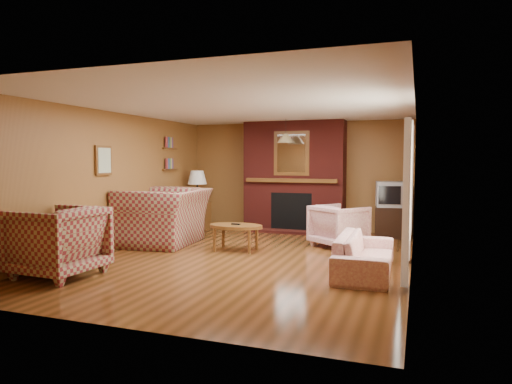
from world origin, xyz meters
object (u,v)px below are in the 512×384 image
at_px(plaid_armchair, 58,241).
at_px(crt_tv, 390,194).
at_px(side_table, 198,216).
at_px(floral_sofa, 365,254).
at_px(coffee_table, 236,228).
at_px(table_lamp, 197,185).
at_px(floral_armchair, 339,226).
at_px(tv_stand, 390,222).
at_px(plaid_loveseat, 165,216).
at_px(fireplace, 294,177).

distance_m(plaid_armchair, crt_tv, 6.21).
bearing_deg(side_table, floral_sofa, -35.17).
bearing_deg(coffee_table, table_lamp, 131.11).
distance_m(floral_armchair, table_lamp, 3.56).
bearing_deg(table_lamp, tv_stand, 4.82).
relative_size(plaid_loveseat, crt_tv, 2.54).
height_order(coffee_table, side_table, side_table).
bearing_deg(floral_armchair, coffee_table, 67.34).
bearing_deg(crt_tv, table_lamp, -175.26).
height_order(floral_sofa, crt_tv, crt_tv).
xyz_separation_m(side_table, crt_tv, (4.15, 0.34, 0.57)).
bearing_deg(floral_sofa, table_lamp, 53.64).
height_order(coffee_table, crt_tv, crt_tv).
distance_m(fireplace, crt_tv, 2.08).
xyz_separation_m(side_table, table_lamp, (0.00, 0.00, 0.70)).
bearing_deg(floral_armchair, crt_tv, -83.56).
xyz_separation_m(coffee_table, crt_tv, (2.41, 2.34, 0.47)).
height_order(floral_armchair, crt_tv, crt_tv).
bearing_deg(tv_stand, fireplace, 172.74).
height_order(floral_armchair, tv_stand, floral_armchair).
bearing_deg(table_lamp, floral_armchair, -17.26).
height_order(fireplace, coffee_table, fireplace).
relative_size(plaid_armchair, floral_sofa, 0.57).
bearing_deg(tv_stand, crt_tv, -92.11).
relative_size(side_table, crt_tv, 0.98).
bearing_deg(fireplace, plaid_loveseat, -128.05).
xyz_separation_m(plaid_loveseat, floral_sofa, (3.75, -0.99, -0.25)).
distance_m(plaid_armchair, floral_armchair, 4.63).
height_order(floral_sofa, table_lamp, table_lamp).
bearing_deg(side_table, floral_armchair, -17.26).
xyz_separation_m(floral_armchair, coffee_table, (-1.60, -0.96, 0.02)).
relative_size(coffee_table, tv_stand, 1.53).
bearing_deg(plaid_armchair, crt_tv, 142.40).
relative_size(table_lamp, tv_stand, 1.15).
xyz_separation_m(floral_sofa, side_table, (-4.00, 2.82, 0.04)).
xyz_separation_m(fireplace, floral_sofa, (1.90, -3.35, -0.92)).
bearing_deg(plaid_armchair, plaid_loveseat, -179.64).
xyz_separation_m(plaid_armchair, crt_tv, (4.00, 4.73, 0.40)).
distance_m(plaid_loveseat, side_table, 1.86).
bearing_deg(fireplace, table_lamp, -165.71).
bearing_deg(crt_tv, plaid_loveseat, -150.87).
xyz_separation_m(floral_armchair, crt_tv, (0.80, 1.38, 0.49)).
bearing_deg(fireplace, coffee_table, -97.98).
height_order(table_lamp, tv_stand, table_lamp).
xyz_separation_m(table_lamp, tv_stand, (4.15, 0.35, -0.70)).
bearing_deg(plaid_armchair, floral_armchair, 138.90).
xyz_separation_m(floral_sofa, crt_tv, (0.15, 3.16, 0.61)).
height_order(plaid_loveseat, table_lamp, table_lamp).
distance_m(fireplace, plaid_armchair, 5.34).
relative_size(plaid_armchair, coffee_table, 1.10).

